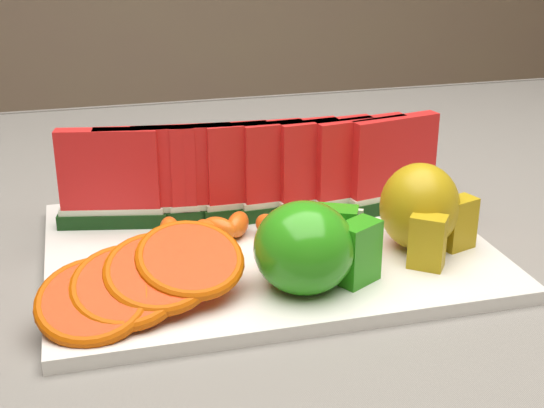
# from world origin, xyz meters

# --- Properties ---
(table) EXTENTS (1.40, 0.90, 0.75)m
(table) POSITION_xyz_m (0.00, 0.00, 0.65)
(table) COLOR #4A2818
(table) RESTS_ON ground
(tablecloth) EXTENTS (1.53, 1.03, 0.20)m
(tablecloth) POSITION_xyz_m (0.00, 0.00, 0.72)
(tablecloth) COLOR slate
(tablecloth) RESTS_ON table
(platter) EXTENTS (0.40, 0.30, 0.01)m
(platter) POSITION_xyz_m (0.05, -0.08, 0.76)
(platter) COLOR silver
(platter) RESTS_ON tablecloth
(apple_cluster) EXTENTS (0.11, 0.09, 0.08)m
(apple_cluster) POSITION_xyz_m (0.06, -0.17, 0.80)
(apple_cluster) COLOR #298F10
(apple_cluster) RESTS_ON platter
(pear_cluster) EXTENTS (0.10, 0.10, 0.08)m
(pear_cluster) POSITION_xyz_m (0.18, -0.13, 0.81)
(pear_cluster) COLOR #B68E05
(pear_cluster) RESTS_ON platter
(side_plate) EXTENTS (0.21, 0.21, 0.01)m
(side_plate) POSITION_xyz_m (0.22, 0.20, 0.76)
(side_plate) COLOR silver
(side_plate) RESTS_ON tablecloth
(watermelon_row) EXTENTS (0.39, 0.07, 0.10)m
(watermelon_row) POSITION_xyz_m (0.05, -0.02, 0.82)
(watermelon_row) COLOR #113D1B
(watermelon_row) RESTS_ON platter
(orange_fan_front) EXTENTS (0.18, 0.13, 0.05)m
(orange_fan_front) POSITION_xyz_m (-0.08, -0.17, 0.79)
(orange_fan_front) COLOR orange
(orange_fan_front) RESTS_ON platter
(orange_fan_back) EXTENTS (0.35, 0.12, 0.05)m
(orange_fan_back) POSITION_xyz_m (0.07, 0.04, 0.79)
(orange_fan_back) COLOR orange
(orange_fan_back) RESTS_ON platter
(tangerine_segments) EXTENTS (0.16, 0.07, 0.02)m
(tangerine_segments) POSITION_xyz_m (0.03, -0.07, 0.78)
(tangerine_segments) COLOR orange
(tangerine_segments) RESTS_ON platter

